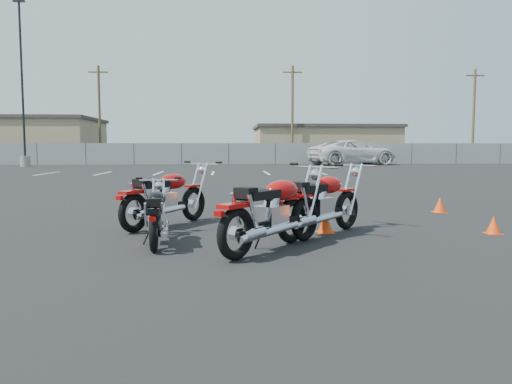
{
  "coord_description": "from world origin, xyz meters",
  "views": [
    {
      "loc": [
        -0.32,
        -7.79,
        1.4
      ],
      "look_at": [
        0.2,
        0.6,
        0.65
      ],
      "focal_mm": 35.0,
      "sensor_mm": 36.0,
      "label": 1
    }
  ],
  "objects": [
    {
      "name": "light_pole_west",
      "position": [
        -14.97,
        29.83,
        3.25
      ],
      "size": [
        0.8,
        0.7,
        11.94
      ],
      "color": "gray",
      "rests_on": "ground"
    },
    {
      "name": "ground",
      "position": [
        0.0,
        0.0,
        0.0
      ],
      "size": [
        120.0,
        120.0,
        0.0
      ],
      "primitive_type": "plane",
      "color": "black",
      "rests_on": "ground"
    },
    {
      "name": "white_van",
      "position": [
        10.22,
        32.9,
        1.6
      ],
      "size": [
        5.63,
        9.05,
        3.21
      ],
      "primitive_type": "imported",
      "rotation": [
        0.0,
        0.0,
        1.86
      ],
      "color": "silver",
      "rests_on": "ground"
    },
    {
      "name": "training_cone_near",
      "position": [
        1.32,
        0.25,
        0.16
      ],
      "size": [
        0.27,
        0.27,
        0.33
      ],
      "color": "#F4450C",
      "rests_on": "ground"
    },
    {
      "name": "motorcycle_second_black",
      "position": [
        -1.32,
        -0.51,
        0.42
      ],
      "size": [
        0.73,
        1.89,
        0.92
      ],
      "color": "black",
      "rests_on": "ground"
    },
    {
      "name": "motorcycle_third_red",
      "position": [
        0.34,
        -1.07,
        0.53
      ],
      "size": [
        1.89,
        2.09,
        1.16
      ],
      "color": "black",
      "rests_on": "ground"
    },
    {
      "name": "utility_pole_d",
      "position": [
        24.0,
        40.0,
        4.69
      ],
      "size": [
        1.8,
        0.24,
        9.0
      ],
      "color": "#4E3D24",
      "rests_on": "ground"
    },
    {
      "name": "motorcycle_front_red",
      "position": [
        -1.38,
        1.1,
        0.52
      ],
      "size": [
        1.69,
        2.15,
        1.14
      ],
      "color": "black",
      "rests_on": "ground"
    },
    {
      "name": "tan_building_west",
      "position": [
        -22.0,
        42.0,
        2.16
      ],
      "size": [
        18.4,
        10.4,
        4.3
      ],
      "color": "#93825F",
      "rests_on": "ground"
    },
    {
      "name": "motorcycle_rear_red",
      "position": [
        1.2,
        -0.02,
        0.52
      ],
      "size": [
        1.94,
        2.0,
        1.15
      ],
      "color": "black",
      "rests_on": "ground"
    },
    {
      "name": "chainlink_fence",
      "position": [
        -0.0,
        35.0,
        0.9
      ],
      "size": [
        80.06,
        0.06,
        1.8
      ],
      "color": "slate",
      "rests_on": "ground"
    },
    {
      "name": "tan_building_east",
      "position": [
        10.0,
        44.0,
        1.86
      ],
      "size": [
        14.4,
        9.4,
        3.7
      ],
      "color": "#93825F",
      "rests_on": "ground"
    },
    {
      "name": "utility_pole_b",
      "position": [
        -12.0,
        40.0,
        4.69
      ],
      "size": [
        1.8,
        0.24,
        9.0
      ],
      "color": "#4E3D24",
      "rests_on": "ground"
    },
    {
      "name": "utility_pole_c",
      "position": [
        6.0,
        39.0,
        4.69
      ],
      "size": [
        1.8,
        0.24,
        9.0
      ],
      "color": "#4E3D24",
      "rests_on": "ground"
    },
    {
      "name": "training_cone_extra",
      "position": [
        4.31,
        2.65,
        0.17
      ],
      "size": [
        0.28,
        0.28,
        0.34
      ],
      "color": "#F4450C",
      "rests_on": "ground"
    },
    {
      "name": "parking_line_stripes",
      "position": [
        -2.5,
        20.0,
        0.0
      ],
      "size": [
        15.12,
        4.0,
        0.01
      ],
      "color": "silver",
      "rests_on": "ground"
    },
    {
      "name": "training_cone_far",
      "position": [
        4.04,
        -0.02,
        0.15
      ],
      "size": [
        0.25,
        0.25,
        0.3
      ],
      "color": "#F4450C",
      "rests_on": "ground"
    }
  ]
}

